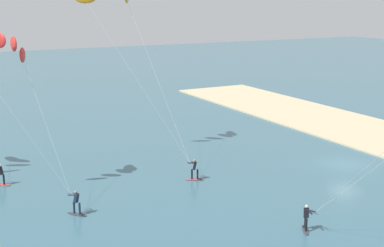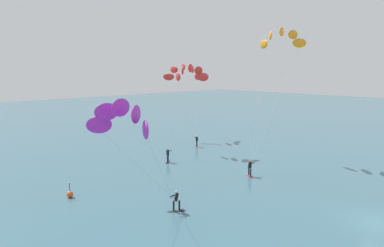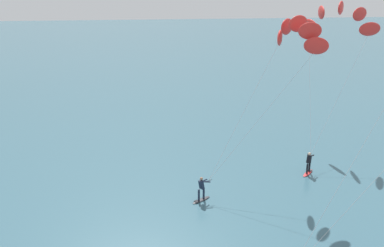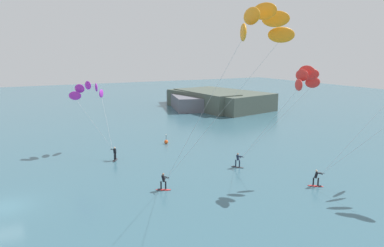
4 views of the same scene
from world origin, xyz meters
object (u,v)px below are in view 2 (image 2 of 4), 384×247
kitesurfer_mid_water (280,42)px  kitesurfer_far_out (190,76)px  kitesurfer_nearshore (124,122)px  marker_buoy (70,194)px  kitesurfer_downwind (184,74)px

kitesurfer_mid_water → kitesurfer_far_out: size_ratio=1.38×
kitesurfer_nearshore → kitesurfer_mid_water: size_ratio=0.58×
kitesurfer_far_out → kitesurfer_nearshore: bearing=-142.6°
kitesurfer_mid_water → marker_buoy: kitesurfer_mid_water is taller
kitesurfer_nearshore → kitesurfer_mid_water: 28.13m
kitesurfer_nearshore → kitesurfer_mid_water: kitesurfer_mid_water is taller
kitesurfer_nearshore → kitesurfer_downwind: bearing=41.2°
kitesurfer_downwind → marker_buoy: size_ratio=8.56×
kitesurfer_nearshore → kitesurfer_downwind: size_ratio=0.78×
marker_buoy → kitesurfer_far_out: bearing=16.3°
kitesurfer_nearshore → kitesurfer_far_out: kitesurfer_far_out is taller
kitesurfer_nearshore → kitesurfer_downwind: 35.77m
kitesurfer_far_out → marker_buoy: (-19.91, -5.84, -9.70)m
kitesurfer_mid_water → kitesurfer_far_out: (-5.80, 9.95, -4.17)m
marker_buoy → kitesurfer_downwind: bearing=27.3°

